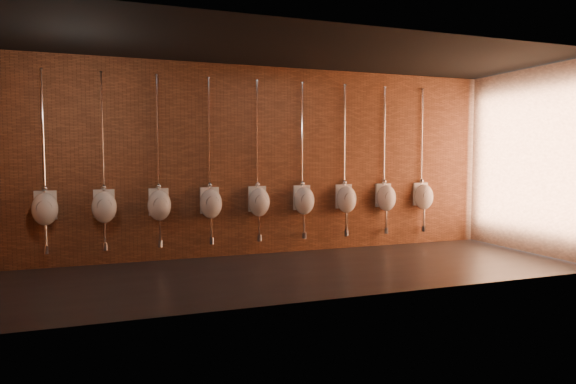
# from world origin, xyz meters

# --- Properties ---
(ground) EXTENTS (8.50, 8.50, 0.00)m
(ground) POSITION_xyz_m (0.00, 0.00, 0.00)
(ground) COLOR black
(ground) RESTS_ON ground
(room_shell) EXTENTS (8.54, 3.04, 3.22)m
(room_shell) POSITION_xyz_m (0.00, 0.00, 2.01)
(room_shell) COLOR black
(room_shell) RESTS_ON ground
(urinal_0) EXTENTS (0.38, 0.33, 2.72)m
(urinal_0) POSITION_xyz_m (-3.55, 1.37, 0.92)
(urinal_0) COLOR white
(urinal_0) RESTS_ON ground
(urinal_1) EXTENTS (0.38, 0.33, 2.72)m
(urinal_1) POSITION_xyz_m (-2.73, 1.37, 0.92)
(urinal_1) COLOR white
(urinal_1) RESTS_ON ground
(urinal_2) EXTENTS (0.38, 0.33, 2.72)m
(urinal_2) POSITION_xyz_m (-1.91, 1.37, 0.92)
(urinal_2) COLOR white
(urinal_2) RESTS_ON ground
(urinal_3) EXTENTS (0.38, 0.33, 2.72)m
(urinal_3) POSITION_xyz_m (-1.09, 1.37, 0.92)
(urinal_3) COLOR white
(urinal_3) RESTS_ON ground
(urinal_4) EXTENTS (0.38, 0.33, 2.72)m
(urinal_4) POSITION_xyz_m (-0.26, 1.37, 0.92)
(urinal_4) COLOR white
(urinal_4) RESTS_ON ground
(urinal_5) EXTENTS (0.38, 0.33, 2.72)m
(urinal_5) POSITION_xyz_m (0.56, 1.37, 0.92)
(urinal_5) COLOR white
(urinal_5) RESTS_ON ground
(urinal_6) EXTENTS (0.38, 0.33, 2.72)m
(urinal_6) POSITION_xyz_m (1.38, 1.37, 0.92)
(urinal_6) COLOR white
(urinal_6) RESTS_ON ground
(urinal_7) EXTENTS (0.38, 0.33, 2.72)m
(urinal_7) POSITION_xyz_m (2.20, 1.37, 0.92)
(urinal_7) COLOR white
(urinal_7) RESTS_ON ground
(urinal_8) EXTENTS (0.38, 0.33, 2.72)m
(urinal_8) POSITION_xyz_m (3.02, 1.37, 0.92)
(urinal_8) COLOR white
(urinal_8) RESTS_ON ground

